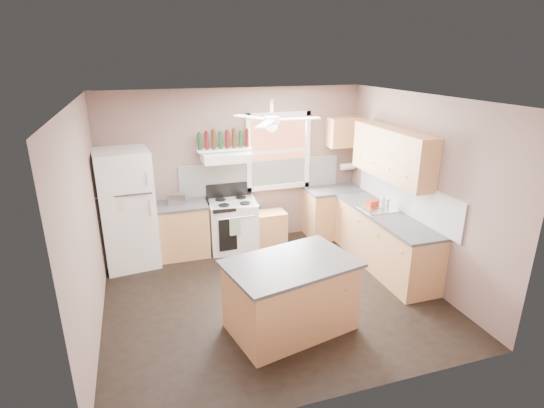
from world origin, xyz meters
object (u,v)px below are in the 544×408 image
object	(u,v)px
cart	(269,229)
toaster	(177,199)
refrigerator	(127,209)
stove	(234,225)
island	(290,297)

from	to	relation	value
cart	toaster	bearing A→B (deg)	177.65
toaster	refrigerator	bearing A→B (deg)	-164.34
toaster	stove	xyz separation A→B (m)	(0.91, -0.04, -0.56)
stove	island	xyz separation A→B (m)	(0.15, -2.44, 0.00)
cart	island	size ratio (longest dim) A/B	0.40
cart	island	bearing A→B (deg)	-102.00
stove	cart	distance (m)	0.66
refrigerator	cart	xyz separation A→B (m)	(2.33, 0.04, -0.65)
refrigerator	cart	size ratio (longest dim) A/B	3.27
cart	island	distance (m)	2.49
toaster	cart	bearing A→B (deg)	7.64
toaster	cart	world-z (taller)	toaster
refrigerator	toaster	size ratio (longest dim) A/B	6.68
cart	island	world-z (taller)	island
refrigerator	cart	bearing A→B (deg)	-6.13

